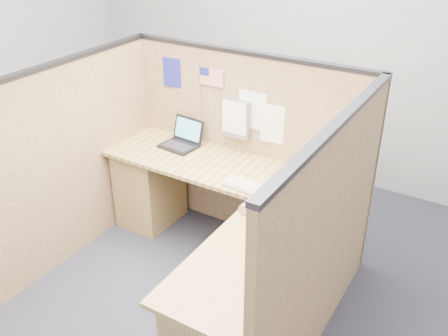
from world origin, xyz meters
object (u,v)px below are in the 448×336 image
Objects in this scene: keyboard at (254,189)px; mouse at (264,191)px; l_desk at (219,237)px; laptop at (182,139)px.

keyboard is 4.62× the size of mouse.
keyboard is at bearing 48.85° from l_desk.
laptop is 0.98m from mouse.
mouse is at bearing 8.65° from keyboard.
laptop is at bearing 162.47° from keyboard.
l_desk is 19.41× the size of mouse.
keyboard reaches higher than l_desk.
mouse is (0.08, 0.01, 0.01)m from keyboard.
mouse reaches higher than keyboard.
laptop is 0.91m from keyboard.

